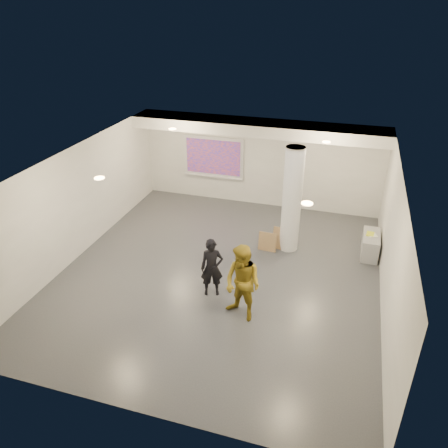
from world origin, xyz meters
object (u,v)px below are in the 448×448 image
(woman, at_px, (212,268))
(credenza, at_px, (370,245))
(column, at_px, (292,200))
(projection_screen, at_px, (213,157))
(man, at_px, (243,283))

(woman, bearing_deg, credenza, 19.85)
(credenza, height_order, woman, woman)
(column, xyz_separation_m, projection_screen, (-3.10, 2.65, 0.03))
(projection_screen, relative_size, man, 1.16)
(column, xyz_separation_m, credenza, (2.22, 0.30, -1.19))
(column, bearing_deg, credenza, 7.61)
(projection_screen, height_order, man, projection_screen)
(man, bearing_deg, column, 106.01)
(projection_screen, distance_m, credenza, 5.94)
(projection_screen, xyz_separation_m, woman, (1.68, -5.32, -0.79))
(man, bearing_deg, projection_screen, 138.31)
(projection_screen, distance_m, man, 6.52)
(projection_screen, bearing_deg, column, -40.56)
(woman, bearing_deg, projection_screen, 88.23)
(man, bearing_deg, woman, 170.13)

